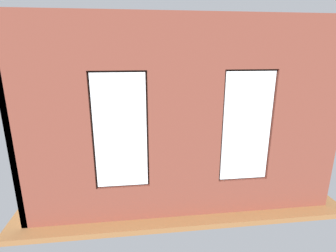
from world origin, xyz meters
TOP-DOWN VIEW (x-y plane):
  - ground_plane at (0.00, 0.00)m, footprint 6.23×5.48m
  - brick_wall_with_windows at (0.00, 2.36)m, footprint 5.63×0.30m
  - white_wall_right at (2.77, 0.20)m, footprint 0.10×4.48m
  - couch_by_window at (0.43, 1.71)m, footprint 1.82×0.87m
  - couch_left at (-2.12, 0.09)m, footprint 0.89×1.87m
  - coffee_table at (0.15, -0.41)m, footprint 1.38×0.80m
  - cup_ceramic at (0.56, -0.29)m, footprint 0.07×0.07m
  - candle_jar at (0.32, -0.51)m, footprint 0.08×0.08m
  - table_plant_small at (0.04, -0.29)m, footprint 0.15×0.15m
  - remote_black at (-0.23, -0.55)m, footprint 0.06×0.17m
  - media_console at (2.47, 0.55)m, footprint 1.18×0.42m
  - tv_flatscreen at (2.47, 0.55)m, footprint 1.15×0.20m
  - papasan_chair at (0.12, -1.43)m, footprint 1.10×1.10m
  - potted_plant_corner_near_left at (-2.28, -1.74)m, footprint 0.85×0.90m
  - potted_plant_beside_window_right at (2.08, 1.80)m, footprint 0.95×0.94m
  - potted_plant_by_left_couch at (-1.72, -1.29)m, footprint 0.39×0.39m
  - potted_plant_between_couches at (-0.93, 1.67)m, footprint 1.14×1.08m

SIDE VIEW (x-z plane):
  - ground_plane at x=0.00m, z-range -0.10..0.00m
  - media_console at x=2.47m, z-range 0.00..0.57m
  - couch_left at x=-2.12m, z-range -0.07..0.73m
  - couch_by_window at x=0.43m, z-range -0.07..0.73m
  - coffee_table at x=0.15m, z-range 0.16..0.59m
  - remote_black at x=-0.23m, z-range 0.43..0.45m
  - papasan_chair at x=0.12m, z-range 0.10..0.79m
  - cup_ceramic at x=0.56m, z-range 0.43..0.51m
  - potted_plant_by_left_couch at x=-1.72m, z-range 0.14..0.81m
  - candle_jar at x=0.32m, z-range 0.43..0.55m
  - table_plant_small at x=0.04m, z-range 0.43..0.66m
  - potted_plant_beside_window_right at x=2.08m, z-range 0.12..1.21m
  - potted_plant_corner_near_left at x=-2.28m, z-range 0.08..1.35m
  - potted_plant_between_couches at x=-0.93m, z-range 0.17..1.39m
  - tv_flatscreen at x=2.47m, z-range 0.58..1.38m
  - brick_wall_with_windows at x=0.00m, z-range -0.01..3.47m
  - white_wall_right at x=2.77m, z-range 0.00..3.48m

